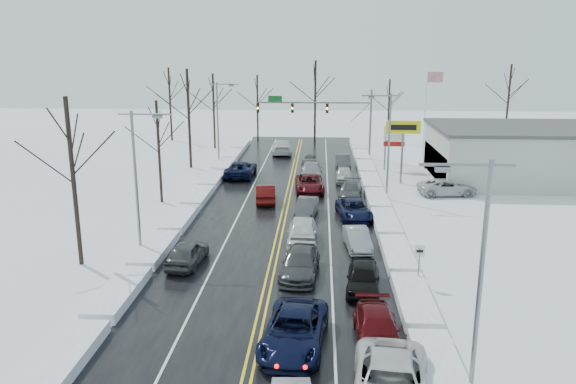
# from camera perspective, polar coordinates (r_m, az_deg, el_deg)

# --- Properties ---
(ground) EXTENTS (160.00, 160.00, 0.00)m
(ground) POSITION_cam_1_polar(r_m,az_deg,el_deg) (39.04, -0.90, -4.41)
(ground) COLOR white
(ground) RESTS_ON ground
(road_surface) EXTENTS (14.00, 84.00, 0.01)m
(road_surface) POSITION_cam_1_polar(r_m,az_deg,el_deg) (40.93, -0.69, -3.50)
(road_surface) COLOR black
(road_surface) RESTS_ON ground
(snow_bank_left) EXTENTS (1.74, 72.00, 0.56)m
(snow_bank_left) POSITION_cam_1_polar(r_m,az_deg,el_deg) (42.13, -11.08, -3.26)
(snow_bank_left) COLOR white
(snow_bank_left) RESTS_ON ground
(snow_bank_right) EXTENTS (1.74, 72.00, 0.56)m
(snow_bank_right) POSITION_cam_1_polar(r_m,az_deg,el_deg) (41.12, 9.95, -3.64)
(snow_bank_right) COLOR white
(snow_bank_right) RESTS_ON ground
(traffic_signal_mast) EXTENTS (13.28, 0.39, 8.00)m
(traffic_signal_mast) POSITION_cam_1_polar(r_m,az_deg,el_deg) (65.22, 3.95, 8.15)
(traffic_signal_mast) COLOR slate
(traffic_signal_mast) RESTS_ON ground
(tires_plus_sign) EXTENTS (3.20, 0.34, 6.00)m
(tires_plus_sign) POSITION_cam_1_polar(r_m,az_deg,el_deg) (53.93, 11.61, 6.04)
(tires_plus_sign) COLOR slate
(tires_plus_sign) RESTS_ON ground
(used_vehicles_sign) EXTENTS (2.20, 0.22, 4.65)m
(used_vehicles_sign) POSITION_cam_1_polar(r_m,az_deg,el_deg) (60.07, 10.74, 5.31)
(used_vehicles_sign) COLOR slate
(used_vehicles_sign) RESTS_ON ground
(speed_limit_sign) EXTENTS (0.55, 0.09, 2.35)m
(speed_limit_sign) POSITION_cam_1_polar(r_m,az_deg,el_deg) (31.34, 13.21, -6.49)
(speed_limit_sign) COLOR slate
(speed_limit_sign) RESTS_ON ground
(flagpole) EXTENTS (1.87, 1.20, 10.00)m
(flagpole) POSITION_cam_1_polar(r_m,az_deg,el_deg) (68.30, 13.93, 8.43)
(flagpole) COLOR silver
(flagpole) RESTS_ON ground
(dealership_building) EXTENTS (20.40, 12.40, 5.30)m
(dealership_building) POSITION_cam_1_polar(r_m,az_deg,el_deg) (59.64, 24.17, 3.57)
(dealership_building) COLOR #B5B5B0
(dealership_building) RESTS_ON ground
(streetlight_se) EXTENTS (3.20, 0.25, 9.00)m
(streetlight_se) POSITION_cam_1_polar(r_m,az_deg,el_deg) (20.96, 18.59, -6.80)
(streetlight_se) COLOR slate
(streetlight_se) RESTS_ON ground
(streetlight_ne) EXTENTS (3.20, 0.25, 9.00)m
(streetlight_ne) POSITION_cam_1_polar(r_m,az_deg,el_deg) (47.72, 10.00, 5.43)
(streetlight_ne) COLOR slate
(streetlight_ne) RESTS_ON ground
(streetlight_sw) EXTENTS (3.20, 0.25, 9.00)m
(streetlight_sw) POSITION_cam_1_polar(r_m,az_deg,el_deg) (35.40, -14.95, 2.04)
(streetlight_sw) COLOR slate
(streetlight_sw) RESTS_ON ground
(streetlight_nw) EXTENTS (3.20, 0.25, 9.00)m
(streetlight_nw) POSITION_cam_1_polar(r_m,az_deg,el_deg) (62.26, -6.99, 7.62)
(streetlight_nw) COLOR slate
(streetlight_nw) RESTS_ON ground
(tree_left_b) EXTENTS (4.00, 4.00, 10.00)m
(tree_left_b) POSITION_cam_1_polar(r_m,az_deg,el_deg) (34.43, -21.23, 4.04)
(tree_left_b) COLOR #2D231C
(tree_left_b) RESTS_ON ground
(tree_left_c) EXTENTS (3.40, 3.40, 8.50)m
(tree_left_c) POSITION_cam_1_polar(r_m,az_deg,el_deg) (47.22, -13.08, 5.95)
(tree_left_c) COLOR #2D231C
(tree_left_c) RESTS_ON ground
(tree_left_d) EXTENTS (4.20, 4.20, 10.50)m
(tree_left_d) POSITION_cam_1_polar(r_m,az_deg,el_deg) (60.69, -10.11, 9.25)
(tree_left_d) COLOR #2D231C
(tree_left_d) RESTS_ON ground
(tree_left_e) EXTENTS (3.80, 3.80, 9.50)m
(tree_left_e) POSITION_cam_1_polar(r_m,az_deg,el_deg) (72.36, -7.59, 9.60)
(tree_left_e) COLOR #2D231C
(tree_left_e) RESTS_ON ground
(tree_far_a) EXTENTS (4.00, 4.00, 10.00)m
(tree_far_a) POSITION_cam_1_polar(r_m,az_deg,el_deg) (79.78, -11.95, 10.12)
(tree_far_a) COLOR #2D231C
(tree_far_a) RESTS_ON ground
(tree_far_b) EXTENTS (3.60, 3.60, 9.00)m
(tree_far_b) POSITION_cam_1_polar(r_m,az_deg,el_deg) (78.58, -3.13, 9.83)
(tree_far_b) COLOR #2D231C
(tree_far_b) RESTS_ON ground
(tree_far_c) EXTENTS (4.40, 4.40, 11.00)m
(tree_far_c) POSITION_cam_1_polar(r_m,az_deg,el_deg) (75.99, 2.80, 10.73)
(tree_far_c) COLOR #2D231C
(tree_far_c) RESTS_ON ground
(tree_far_d) EXTENTS (3.40, 3.40, 8.50)m
(tree_far_d) POSITION_cam_1_polar(r_m,az_deg,el_deg) (78.17, 10.24, 9.34)
(tree_far_d) COLOR #2D231C
(tree_far_d) RESTS_ON ground
(tree_far_e) EXTENTS (4.20, 4.20, 10.50)m
(tree_far_e) POSITION_cam_1_polar(r_m,az_deg,el_deg) (81.99, 21.58, 9.79)
(tree_far_e) COLOR #2D231C
(tree_far_e) RESTS_ON ground
(queued_car_2) EXTENTS (3.14, 5.84, 1.56)m
(queued_car_2) POSITION_cam_1_polar(r_m,az_deg,el_deg) (25.35, 0.64, -15.44)
(queued_car_2) COLOR black
(queued_car_2) RESTS_ON ground
(queued_car_3) EXTENTS (2.41, 5.15, 1.45)m
(queued_car_3) POSITION_cam_1_polar(r_m,az_deg,el_deg) (32.44, 1.22, -8.45)
(queued_car_3) COLOR #3A3C3F
(queued_car_3) RESTS_ON ground
(queued_car_4) EXTENTS (1.96, 4.85, 1.65)m
(queued_car_4) POSITION_cam_1_polar(r_m,az_deg,el_deg) (37.30, 1.46, -5.33)
(queued_car_4) COLOR silver
(queued_car_4) RESTS_ON ground
(queued_car_5) EXTENTS (1.88, 4.24, 1.35)m
(queued_car_5) POSITION_cam_1_polar(r_m,az_deg,el_deg) (43.56, 1.91, -2.39)
(queued_car_5) COLOR #3B3E40
(queued_car_5) RESTS_ON ground
(queued_car_6) EXTENTS (2.84, 5.50, 1.48)m
(queued_car_6) POSITION_cam_1_polar(r_m,az_deg,el_deg) (50.76, 2.20, 0.06)
(queued_car_6) COLOR #480910
(queued_car_6) RESTS_ON ground
(queued_car_7) EXTENTS (2.22, 5.34, 1.54)m
(queued_car_7) POSITION_cam_1_polar(r_m,az_deg,el_deg) (55.73, 2.37, 1.36)
(queued_car_7) COLOR gray
(queued_car_7) RESTS_ON ground
(queued_car_8) EXTENTS (1.78, 3.97, 1.32)m
(queued_car_8) POSITION_cam_1_polar(r_m,az_deg,el_deg) (61.59, 2.15, 2.64)
(queued_car_8) COLOR #424548
(queued_car_8) RESTS_ON ground
(queued_car_11) EXTENTS (1.97, 4.75, 1.37)m
(queued_car_11) POSITION_cam_1_polar(r_m,az_deg,el_deg) (25.90, 8.97, -14.93)
(queued_car_11) COLOR #4A090D
(queued_car_11) RESTS_ON ground
(queued_car_12) EXTENTS (2.12, 4.45, 1.47)m
(queued_car_12) POSITION_cam_1_polar(r_m,az_deg,el_deg) (30.83, 7.59, -9.86)
(queued_car_12) COLOR black
(queued_car_12) RESTS_ON ground
(queued_car_13) EXTENTS (1.83, 4.18, 1.34)m
(queued_car_13) POSITION_cam_1_polar(r_m,az_deg,el_deg) (36.82, 7.02, -5.71)
(queued_car_13) COLOR gray
(queued_car_13) RESTS_ON ground
(queued_car_14) EXTENTS (2.88, 5.16, 1.36)m
(queued_car_14) POSITION_cam_1_polar(r_m,az_deg,el_deg) (43.19, 6.68, -2.63)
(queued_car_14) COLOR black
(queued_car_14) RESTS_ON ground
(queued_car_15) EXTENTS (2.44, 4.83, 1.34)m
(queued_car_15) POSITION_cam_1_polar(r_m,az_deg,el_deg) (48.82, 6.34, -0.61)
(queued_car_15) COLOR #444649
(queued_car_15) RESTS_ON ground
(queued_car_16) EXTENTS (1.70, 4.08, 1.38)m
(queued_car_16) POSITION_cam_1_polar(r_m,az_deg,el_deg) (54.63, 5.69, 1.04)
(queued_car_16) COLOR silver
(queued_car_16) RESTS_ON ground
(queued_car_17) EXTENTS (1.57, 4.45, 1.46)m
(queued_car_17) POSITION_cam_1_polar(r_m,az_deg,el_deg) (60.70, 5.58, 2.40)
(queued_car_17) COLOR #3C3E41
(queued_car_17) RESTS_ON ground
(oncoming_car_0) EXTENTS (2.07, 4.70, 1.50)m
(oncoming_car_0) POSITION_cam_1_polar(r_m,az_deg,el_deg) (47.41, -2.29, -0.99)
(oncoming_car_0) COLOR #4F0B0A
(oncoming_car_0) RESTS_ON ground
(oncoming_car_1) EXTENTS (2.83, 5.86, 1.61)m
(oncoming_car_1) POSITION_cam_1_polar(r_m,az_deg,el_deg) (56.75, -4.80, 1.56)
(oncoming_car_1) COLOR black
(oncoming_car_1) RESTS_ON ground
(oncoming_car_2) EXTENTS (2.74, 6.05, 1.72)m
(oncoming_car_2) POSITION_cam_1_polar(r_m,az_deg,el_deg) (68.80, -0.61, 3.90)
(oncoming_car_2) COLOR silver
(oncoming_car_2) RESTS_ON ground
(oncoming_car_3) EXTENTS (2.14, 4.46, 1.47)m
(oncoming_car_3) POSITION_cam_1_polar(r_m,az_deg,el_deg) (34.47, -10.14, -7.27)
(oncoming_car_3) COLOR #3F4144
(oncoming_car_3) RESTS_ON ground
(parked_car_0) EXTENTS (5.34, 2.90, 1.42)m
(parked_car_0) POSITION_cam_1_polar(r_m,az_deg,el_deg) (51.44, 15.83, -0.30)
(parked_car_0) COLOR silver
(parked_car_0) RESTS_ON ground
(parked_car_1) EXTENTS (2.37, 5.26, 1.50)m
(parked_car_1) POSITION_cam_1_polar(r_m,az_deg,el_deg) (56.25, 18.07, 0.77)
(parked_car_1) COLOR #414346
(parked_car_1) RESTS_ON ground
(parked_car_2) EXTENTS (2.36, 4.80, 1.58)m
(parked_car_2) POSITION_cam_1_polar(r_m,az_deg,el_deg) (60.66, 14.94, 1.96)
(parked_car_2) COLOR black
(parked_car_2) RESTS_ON ground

